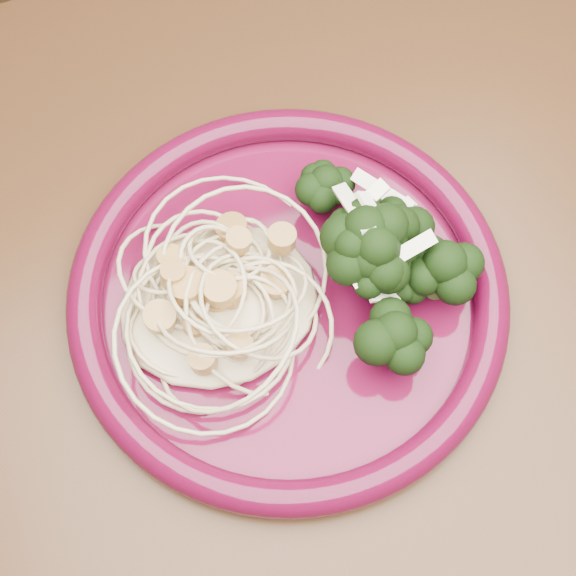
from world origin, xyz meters
The scene contains 6 objects.
dining_table centered at (0.00, 0.00, 0.65)m, with size 1.20×0.80×0.75m.
dinner_plate centered at (0.01, 0.06, 0.76)m, with size 0.36×0.36×0.02m.
spaghetti_pile centered at (-0.03, 0.07, 0.77)m, with size 0.14×0.12×0.03m, color beige.
scallop_cluster centered at (-0.03, 0.07, 0.81)m, with size 0.12×0.12×0.04m, color tan, non-canonical shape.
broccoli_pile centered at (0.07, 0.04, 0.78)m, with size 0.10×0.16×0.06m, color black.
onion_garnish centered at (0.07, 0.04, 0.82)m, with size 0.07×0.10×0.05m, color white, non-canonical shape.
Camera 1 is at (-0.07, -0.15, 1.26)m, focal length 50.00 mm.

